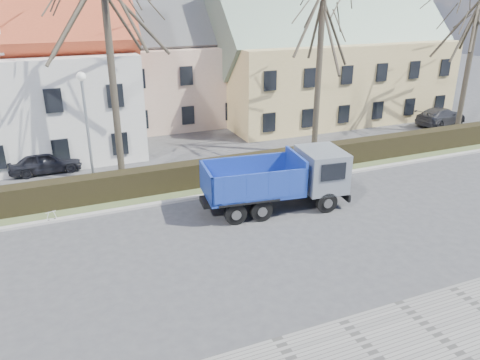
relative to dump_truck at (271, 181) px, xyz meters
name	(u,v)px	position (x,y,z in m)	size (l,w,h in m)	color
ground	(209,245)	(-3.77, -2.11, -1.38)	(120.00, 120.00, 0.00)	#3D3D3F
curb_far	(178,200)	(-3.77, 2.49, -1.32)	(80.00, 0.30, 0.12)	#A3A09A
grass_strip	(169,189)	(-3.77, 4.09, -1.33)	(80.00, 3.00, 0.10)	#4B5C33
hedge	(170,179)	(-3.77, 3.89, -0.73)	(60.00, 0.90, 1.30)	black
building_pink	(171,69)	(0.23, 17.89, 2.62)	(10.80, 8.80, 8.00)	#CDA891
building_yellow	(326,62)	(12.23, 14.89, 2.87)	(18.80, 10.80, 8.50)	tan
tree_1	(111,61)	(-5.77, 6.39, 4.94)	(9.20, 9.20, 12.65)	#383127
tree_2	(319,65)	(6.23, 6.39, 4.12)	(8.00, 8.00, 11.00)	#383127
tree_3	(469,59)	(18.23, 6.39, 3.84)	(7.60, 7.60, 10.45)	#383127
dump_truck	(271,181)	(0.00, 0.00, 0.00)	(6.92, 2.57, 2.77)	navy
streetlight	(88,136)	(-7.37, 4.89, 1.71)	(0.48, 0.48, 6.18)	#93999F
cart_frame	(47,217)	(-9.69, 2.47, -1.10)	(0.61, 0.35, 0.56)	silver
parked_car_a	(45,161)	(-9.52, 9.23, -0.73)	(1.56, 3.87, 1.32)	black
parked_car_b	(441,116)	(18.73, 8.54, -0.72)	(1.87, 4.61, 1.34)	#2E2E32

